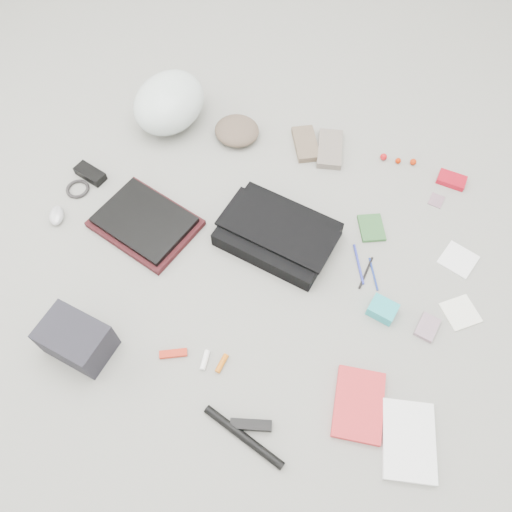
% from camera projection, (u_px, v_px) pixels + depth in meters
% --- Properties ---
extents(ground_plane, '(4.00, 4.00, 0.00)m').
position_uv_depth(ground_plane, '(256.00, 263.00, 1.76)').
color(ground_plane, gray).
extents(messenger_bag, '(0.45, 0.38, 0.06)m').
position_uv_depth(messenger_bag, '(278.00, 234.00, 1.79)').
color(messenger_bag, black).
rests_on(messenger_bag, ground_plane).
extents(bag_flap, '(0.45, 0.30, 0.01)m').
position_uv_depth(bag_flap, '(278.00, 228.00, 1.75)').
color(bag_flap, black).
rests_on(bag_flap, messenger_bag).
extents(laptop_sleeve, '(0.43, 0.39, 0.02)m').
position_uv_depth(laptop_sleeve, '(146.00, 224.00, 1.83)').
color(laptop_sleeve, '#391014').
rests_on(laptop_sleeve, ground_plane).
extents(laptop, '(0.39, 0.34, 0.02)m').
position_uv_depth(laptop, '(144.00, 220.00, 1.81)').
color(laptop, black).
rests_on(laptop, laptop_sleeve).
extents(bike_helmet, '(0.35, 0.39, 0.20)m').
position_uv_depth(bike_helmet, '(169.00, 102.00, 2.03)').
color(bike_helmet, silver).
rests_on(bike_helmet, ground_plane).
extents(beanie, '(0.23, 0.22, 0.06)m').
position_uv_depth(beanie, '(237.00, 131.00, 2.04)').
color(beanie, brown).
rests_on(beanie, ground_plane).
extents(mitten_left, '(0.14, 0.20, 0.03)m').
position_uv_depth(mitten_left, '(306.00, 144.00, 2.03)').
color(mitten_left, brown).
rests_on(mitten_left, ground_plane).
extents(mitten_right, '(0.11, 0.20, 0.03)m').
position_uv_depth(mitten_right, '(330.00, 149.00, 2.01)').
color(mitten_right, gray).
rests_on(mitten_right, ground_plane).
extents(power_brick, '(0.14, 0.10, 0.03)m').
position_uv_depth(power_brick, '(90.00, 174.00, 1.95)').
color(power_brick, black).
rests_on(power_brick, ground_plane).
extents(cable_coil, '(0.11, 0.11, 0.01)m').
position_uv_depth(cable_coil, '(78.00, 189.00, 1.92)').
color(cable_coil, black).
rests_on(cable_coil, ground_plane).
extents(mouse, '(0.08, 0.10, 0.03)m').
position_uv_depth(mouse, '(56.00, 215.00, 1.85)').
color(mouse, '#B2B1B5').
rests_on(mouse, ground_plane).
extents(camera_bag, '(0.23, 0.19, 0.13)m').
position_uv_depth(camera_bag, '(76.00, 339.00, 1.55)').
color(camera_bag, black).
rests_on(camera_bag, ground_plane).
extents(multitool, '(0.09, 0.05, 0.01)m').
position_uv_depth(multitool, '(173.00, 354.00, 1.59)').
color(multitool, '#B4210E').
rests_on(multitool, ground_plane).
extents(toiletry_tube_white, '(0.02, 0.06, 0.02)m').
position_uv_depth(toiletry_tube_white, '(205.00, 360.00, 1.57)').
color(toiletry_tube_white, white).
rests_on(toiletry_tube_white, ground_plane).
extents(toiletry_tube_orange, '(0.03, 0.06, 0.02)m').
position_uv_depth(toiletry_tube_orange, '(222.00, 363.00, 1.57)').
color(toiletry_tube_orange, '#D26510').
rests_on(toiletry_tube_orange, ground_plane).
extents(u_lock, '(0.13, 0.05, 0.02)m').
position_uv_depth(u_lock, '(251.00, 425.00, 1.47)').
color(u_lock, black).
rests_on(u_lock, ground_plane).
extents(bike_pump, '(0.26, 0.14, 0.03)m').
position_uv_depth(bike_pump, '(244.00, 437.00, 1.45)').
color(bike_pump, black).
rests_on(bike_pump, ground_plane).
extents(book_red, '(0.15, 0.22, 0.02)m').
position_uv_depth(book_red, '(359.00, 404.00, 1.50)').
color(book_red, red).
rests_on(book_red, ground_plane).
extents(book_white, '(0.17, 0.24, 0.02)m').
position_uv_depth(book_white, '(409.00, 441.00, 1.45)').
color(book_white, white).
rests_on(book_white, ground_plane).
extents(notepad, '(0.12, 0.13, 0.01)m').
position_uv_depth(notepad, '(371.00, 228.00, 1.83)').
color(notepad, '#2C5A2B').
rests_on(notepad, ground_plane).
extents(pen_blue, '(0.06, 0.15, 0.01)m').
position_uv_depth(pen_blue, '(359.00, 264.00, 1.76)').
color(pen_blue, '#2A32A2').
rests_on(pen_blue, ground_plane).
extents(pen_black, '(0.04, 0.13, 0.01)m').
position_uv_depth(pen_black, '(366.00, 273.00, 1.74)').
color(pen_black, black).
rests_on(pen_black, ground_plane).
extents(pen_navy, '(0.05, 0.12, 0.01)m').
position_uv_depth(pen_navy, '(373.00, 274.00, 1.74)').
color(pen_navy, navy).
rests_on(pen_navy, ground_plane).
extents(accordion_wallet, '(0.11, 0.10, 0.04)m').
position_uv_depth(accordion_wallet, '(383.00, 310.00, 1.65)').
color(accordion_wallet, '#25ADB5').
rests_on(accordion_wallet, ground_plane).
extents(card_deck, '(0.09, 0.10, 0.02)m').
position_uv_depth(card_deck, '(427.00, 327.00, 1.63)').
color(card_deck, gray).
rests_on(card_deck, ground_plane).
extents(napkin_top, '(0.15, 0.15, 0.01)m').
position_uv_depth(napkin_top, '(458.00, 260.00, 1.77)').
color(napkin_top, white).
rests_on(napkin_top, ground_plane).
extents(napkin_bottom, '(0.15, 0.15, 0.01)m').
position_uv_depth(napkin_bottom, '(460.00, 313.00, 1.66)').
color(napkin_bottom, white).
rests_on(napkin_bottom, ground_plane).
extents(lollipop_a, '(0.03, 0.03, 0.03)m').
position_uv_depth(lollipop_a, '(384.00, 157.00, 1.99)').
color(lollipop_a, '#B70E13').
rests_on(lollipop_a, ground_plane).
extents(lollipop_b, '(0.03, 0.03, 0.02)m').
position_uv_depth(lollipop_b, '(398.00, 161.00, 1.99)').
color(lollipop_b, '#B52000').
rests_on(lollipop_b, ground_plane).
extents(lollipop_c, '(0.03, 0.03, 0.03)m').
position_uv_depth(lollipop_c, '(413.00, 162.00, 1.98)').
color(lollipop_c, '#BC2805').
rests_on(lollipop_c, ground_plane).
extents(altoids_tin, '(0.12, 0.09, 0.02)m').
position_uv_depth(altoids_tin, '(452.00, 180.00, 1.94)').
color(altoids_tin, '#AB0D1E').
rests_on(altoids_tin, ground_plane).
extents(stamp_sheet, '(0.07, 0.07, 0.00)m').
position_uv_depth(stamp_sheet, '(436.00, 200.00, 1.90)').
color(stamp_sheet, gray).
rests_on(stamp_sheet, ground_plane).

